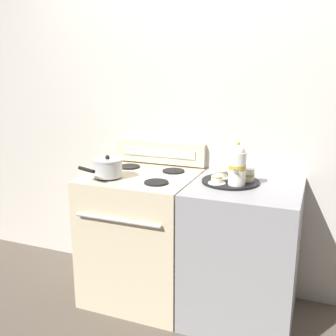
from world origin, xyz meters
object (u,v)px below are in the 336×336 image
object	(u,v)px
serving_tray	(230,181)
teacup_right	(241,174)
teacup_front	(217,180)
teapot	(237,165)
saucepan	(107,168)
teacup_left	(222,174)
stove	(143,236)
creamer_jug	(249,175)

from	to	relation	value
serving_tray	teacup_right	distance (m)	0.10
teacup_right	teacup_front	world-z (taller)	same
serving_tray	teapot	world-z (taller)	teapot
saucepan	teacup_front	xyz separation A→B (m)	(0.70, 0.09, -0.03)
serving_tray	teacup_left	size ratio (longest dim) A/B	3.40
teapot	teacup_left	world-z (taller)	teapot
stove	saucepan	size ratio (longest dim) A/B	3.13
stove	teapot	bearing A→B (deg)	-4.14
teacup_left	creamer_jug	size ratio (longest dim) A/B	1.27
teacup_left	teacup_front	size ratio (longest dim) A/B	1.00
stove	teacup_left	size ratio (longest dim) A/B	8.55
teacup_front	creamer_jug	distance (m)	0.21
saucepan	teacup_right	distance (m)	0.86
teacup_right	teacup_front	size ratio (longest dim) A/B	1.00
teacup_front	creamer_jug	xyz separation A→B (m)	(0.17, 0.12, 0.02)
teacup_left	creamer_jug	world-z (taller)	creamer_jug
stove	teacup_front	size ratio (longest dim) A/B	8.55
teapot	creamer_jug	distance (m)	0.14
serving_tray	saucepan	bearing A→B (deg)	-166.18
saucepan	serving_tray	size ratio (longest dim) A/B	0.80
teacup_left	teacup_right	distance (m)	0.12
teapot	teacup_left	distance (m)	0.20
saucepan	serving_tray	bearing A→B (deg)	13.82
stove	serving_tray	xyz separation A→B (m)	(0.59, 0.04, 0.45)
serving_tray	teapot	bearing A→B (deg)	-56.11
teapot	serving_tray	bearing A→B (deg)	123.89
stove	saucepan	bearing A→B (deg)	-138.18
stove	teacup_front	world-z (taller)	teacup_front
teacup_left	teacup_front	bearing A→B (deg)	-88.53
saucepan	teapot	world-z (taller)	teapot
serving_tray	teacup_left	xyz separation A→B (m)	(-0.07, 0.04, 0.03)
teacup_left	teacup_front	world-z (taller)	same
teacup_left	teacup_right	bearing A→B (deg)	23.58
saucepan	teacup_front	size ratio (longest dim) A/B	2.73
saucepan	creamer_jug	distance (m)	0.90
serving_tray	stove	bearing A→B (deg)	-176.62
stove	teacup_front	distance (m)	0.72
serving_tray	creamer_jug	distance (m)	0.12
saucepan	teacup_front	distance (m)	0.71
teapot	teacup_right	xyz separation A→B (m)	(-0.01, 0.17, -0.10)
teacup_left	teacup_front	distance (m)	0.13
teapot	teacup_front	xyz separation A→B (m)	(-0.12, -0.02, -0.10)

